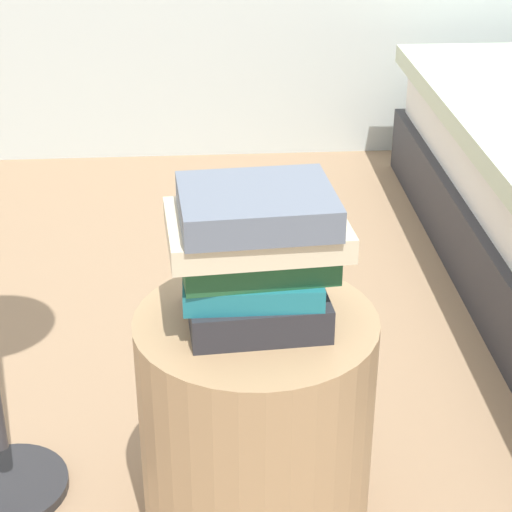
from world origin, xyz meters
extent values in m
cylinder|color=tan|center=(0.00, 0.00, 0.22)|extent=(0.42, 0.42, 0.45)
cube|color=#28282D|center=(0.00, 0.00, 0.48)|extent=(0.24, 0.21, 0.06)
cube|color=#1E727F|center=(-0.01, 0.00, 0.53)|extent=(0.22, 0.18, 0.04)
cube|color=#1E512D|center=(0.00, 0.01, 0.57)|extent=(0.26, 0.20, 0.05)
cube|color=beige|center=(0.00, 0.00, 0.62)|extent=(0.30, 0.23, 0.04)
cube|color=slate|center=(0.00, -0.01, 0.66)|extent=(0.25, 0.21, 0.05)
cylinder|color=#262628|center=(-0.49, 0.12, 0.01)|extent=(0.24, 0.24, 0.02)
camera|label=1|loc=(-0.09, -1.27, 1.23)|focal=62.48mm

